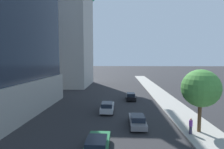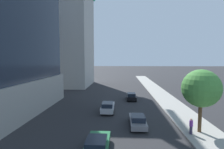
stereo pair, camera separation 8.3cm
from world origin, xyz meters
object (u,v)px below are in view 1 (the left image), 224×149
Objects in this scene: construction_building at (64,29)px; car_gray at (137,121)px; car_black at (131,96)px; car_silver at (107,107)px; street_tree at (201,88)px; pedestrian_purple_shirt at (191,126)px; car_green at (97,144)px.

construction_building is 8.25× the size of car_gray.
car_silver reaches higher than car_black.
pedestrian_purple_shirt is (-1.11, -0.65, -3.70)m from street_tree.
car_gray is 7.08m from car_green.
car_green is (-10.02, -4.43, -3.97)m from street_tree.
car_gray reaches higher than car_green.
car_silver is 2.78× the size of pedestrian_purple_shirt.
street_tree is 1.45× the size of car_silver.
construction_building reaches higher than car_black.
construction_building is 30.02m from car_black.
street_tree reaches higher than pedestrian_purple_shirt.
car_black is 16.41m from pedestrian_purple_shirt.
car_gray is (-6.20, 1.53, -3.99)m from street_tree.
street_tree is 1.41× the size of car_gray.
car_gray is at bearing 166.12° from street_tree.
pedestrian_purple_shirt reaches higher than car_silver.
car_silver is (-3.82, 5.35, 0.09)m from car_gray.
car_green is (-3.82, -19.38, 0.03)m from car_black.
pedestrian_purple_shirt reaches higher than car_gray.
construction_building is 39.65m from car_gray.
car_black is (18.06, -18.34, -15.45)m from construction_building.
pedestrian_purple_shirt reaches higher than car_green.
car_silver is at bearing -61.66° from construction_building.
car_gray is 6.57m from car_silver.
street_tree is at bearing 30.61° from pedestrian_purple_shirt.
street_tree is 11.66m from car_green.
car_gray is 5.55m from pedestrian_purple_shirt.
pedestrian_purple_shirt is at bearing 22.95° from car_green.
car_black is 0.93× the size of car_green.
street_tree is at bearing 23.85° from car_green.
pedestrian_purple_shirt is at bearing -40.19° from car_silver.
car_green is at bearing -157.05° from pedestrian_purple_shirt.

